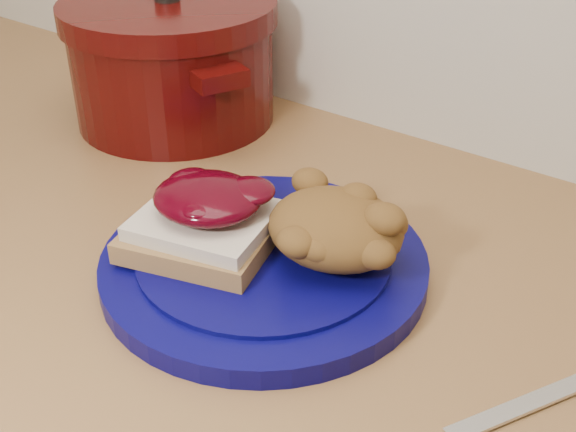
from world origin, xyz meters
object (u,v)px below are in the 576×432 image
Objects in this scene: pepper_grinder at (200,64)px; plate at (264,264)px; butter_knife at (551,394)px; dutch_oven at (173,61)px.

plate is at bearing -39.52° from pepper_grinder.
pepper_grinder is (-0.52, 0.22, 0.05)m from butter_knife.
dutch_oven is (-0.28, 0.19, 0.06)m from plate.
dutch_oven reaches higher than butter_knife.
plate is 1.62× the size of butter_knife.
dutch_oven is (-0.52, 0.18, 0.07)m from butter_knife.
butter_knife is 1.49× the size of pepper_grinder.
pepper_grinder is at bearing 140.48° from plate.
butter_knife is 0.57m from pepper_grinder.
dutch_oven is at bearing -99.78° from pepper_grinder.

